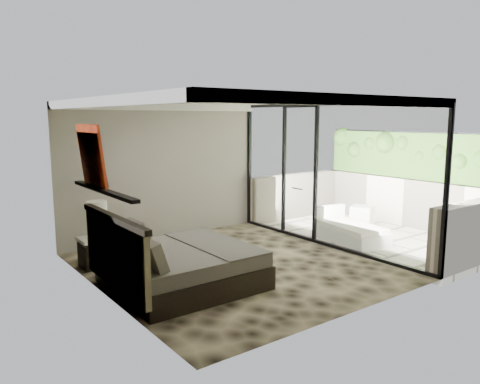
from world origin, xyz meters
TOP-DOWN VIEW (x-y plane):
  - floor at (0.00, 0.00)m, footprint 5.00×5.00m
  - ceiling at (0.00, 0.00)m, footprint 4.50×5.00m
  - back_wall at (0.00, 2.49)m, footprint 4.50×0.02m
  - left_wall at (-2.24, 0.00)m, footprint 0.02×5.00m
  - glass_wall at (2.25, 0.00)m, footprint 0.08×5.00m
  - terrace_slab at (3.75, 0.00)m, footprint 3.00×5.00m
  - parapet_far at (5.10, 0.00)m, footprint 0.30×5.00m
  - foliage_hedge at (5.10, 0.00)m, footprint 0.36×4.60m
  - picture_ledge at (-2.18, 0.10)m, footprint 0.12×2.20m
  - bed at (-1.27, -0.30)m, footprint 2.10×2.03m
  - nightstand at (-1.92, 1.37)m, footprint 0.63×0.63m
  - table_lamp at (-1.87, 1.31)m, footprint 0.34×0.34m
  - abstract_canvas at (-2.19, 0.49)m, footprint 0.13×0.90m
  - framed_print at (-2.14, 0.39)m, footprint 0.11×0.50m
  - ottoman at (4.18, 0.65)m, footprint 0.63×0.63m
  - lounger at (2.92, -0.05)m, footprint 1.04×1.69m

SIDE VIEW (x-z plane):
  - terrace_slab at x=3.75m, z-range -0.12..0.00m
  - floor at x=0.00m, z-range 0.00..0.00m
  - lounger at x=2.92m, z-range -0.12..0.50m
  - ottoman at x=4.18m, z-range 0.00..0.47m
  - nightstand at x=-1.92m, z-range 0.00..0.49m
  - bed at x=-1.27m, z-range -0.24..0.92m
  - parapet_far at x=5.10m, z-range 0.00..1.10m
  - table_lamp at x=-1.87m, z-range 0.61..1.23m
  - back_wall at x=0.00m, z-range 0.00..2.80m
  - left_wall at x=-2.24m, z-range 0.00..2.80m
  - glass_wall at x=2.25m, z-range 0.00..2.80m
  - picture_ledge at x=-2.18m, z-range 1.48..1.52m
  - foliage_hedge at x=5.10m, z-range 1.10..2.20m
  - framed_print at x=-2.14m, z-range 1.53..2.12m
  - abstract_canvas at x=-2.19m, z-range 1.53..2.42m
  - ceiling at x=0.00m, z-range 2.78..2.80m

